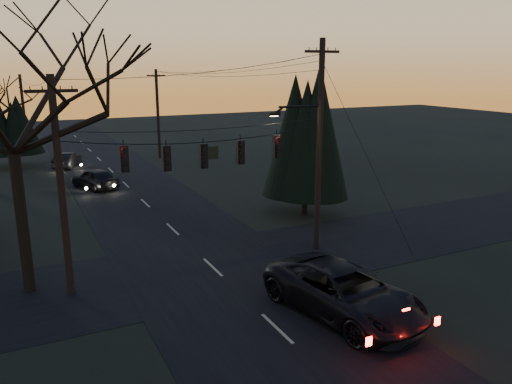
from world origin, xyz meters
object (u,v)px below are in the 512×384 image
bare_tree_left (7,93)px  sedan_oncoming_b (67,160)px  suv_near (344,292)px  utility_pole_far_l (29,154)px  utility_pole_left (72,294)px  sedan_oncoming_a (95,179)px  evergreen_right (306,140)px  utility_pole_right (316,248)px  utility_pole_far_r (160,158)px

bare_tree_left → sedan_oncoming_b: 27.26m
suv_near → utility_pole_far_l: bearing=91.5°
utility_pole_left → utility_pole_far_l: size_ratio=1.06×
utility_pole_far_l → sedan_oncoming_a: utility_pole_far_l is taller
utility_pole_far_l → sedan_oncoming_b: (2.80, -8.97, 0.66)m
utility_pole_left → evergreen_right: 15.70m
bare_tree_left → sedan_oncoming_b: bearing=80.7°
utility_pole_right → sedan_oncoming_b: utility_pole_right is taller
sedan_oncoming_b → suv_near: bearing=124.0°
suv_near → utility_pole_right: bearing=55.0°
utility_pole_right → sedan_oncoming_b: 28.40m
utility_pole_far_l → sedan_oncoming_b: bearing=-72.7°
utility_pole_left → suv_near: (8.64, -6.16, 0.89)m
utility_pole_far_l → evergreen_right: (14.07, -30.73, 4.55)m
utility_pole_far_r → sedan_oncoming_b: utility_pole_far_r is taller
utility_pole_right → utility_pole_left: size_ratio=1.18×
utility_pole_right → bare_tree_left: 15.16m
utility_pole_left → utility_pole_far_r: size_ratio=1.00×
sedan_oncoming_b → utility_pole_left: bearing=108.1°
bare_tree_left → utility_pole_left: bearing=-36.2°
utility_pole_left → suv_near: bearing=-35.5°
bare_tree_left → sedan_oncoming_b: (4.25, 25.96, -7.14)m
utility_pole_right → bare_tree_left: bare_tree_left is taller
utility_pole_right → utility_pole_far_l: 37.79m
utility_pole_far_l → evergreen_right: bearing=-65.4°
suv_near → sedan_oncoming_b: (-5.84, 33.19, -0.23)m
utility_pole_left → evergreen_right: (14.07, 5.27, 4.55)m
bare_tree_left → evergreen_right: 16.41m
utility_pole_right → evergreen_right: evergreen_right is taller
utility_pole_far_r → bare_tree_left: bearing=-115.7°
utility_pole_left → utility_pole_far_l: bearing=90.0°
utility_pole_far_r → sedan_oncoming_b: bearing=-173.6°
utility_pole_left → sedan_oncoming_b: bearing=84.1°
utility_pole_right → evergreen_right: size_ratio=1.26×
utility_pole_far_r → sedan_oncoming_a: size_ratio=1.94×
utility_pole_far_r → bare_tree_left: (-12.95, -26.94, 7.81)m
utility_pole_far_r → utility_pole_far_l: utility_pole_far_r is taller
utility_pole_far_r → sedan_oncoming_a: (-7.75, -10.23, 0.75)m
utility_pole_right → suv_near: (-2.86, -6.16, 0.89)m
utility_pole_far_r → suv_near: (-2.86, -34.16, 0.89)m
sedan_oncoming_a → sedan_oncoming_b: (-0.95, 9.25, -0.08)m
bare_tree_left → sedan_oncoming_a: bearing=72.7°
sedan_oncoming_a → utility_pole_left: bearing=56.4°
utility_pole_right → utility_pole_left: 11.50m
utility_pole_left → sedan_oncoming_b: size_ratio=2.12×
evergreen_right → sedan_oncoming_a: evergreen_right is taller
suv_near → sedan_oncoming_a: suv_near is taller
utility_pole_left → evergreen_right: size_ratio=1.07×
bare_tree_left → sedan_oncoming_a: bare_tree_left is taller
utility_pole_right → utility_pole_far_l: bearing=107.7°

